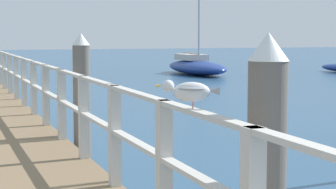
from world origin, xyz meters
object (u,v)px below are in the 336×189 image
(seagull_foreground, at_px, (190,91))
(boat_0, at_px, (196,66))
(dock_piling_far, at_px, (82,95))
(dock_piling_near, at_px, (266,177))

(seagull_foreground, distance_m, boat_0, 26.18)
(dock_piling_far, bearing_deg, dock_piling_near, -90.00)
(dock_piling_near, distance_m, seagull_foreground, 0.85)
(seagull_foreground, bearing_deg, boat_0, -0.17)
(boat_0, bearing_deg, dock_piling_far, 62.16)
(dock_piling_near, relative_size, boat_0, 0.27)
(dock_piling_near, distance_m, boat_0, 26.45)
(dock_piling_far, distance_m, boat_0, 20.91)
(dock_piling_near, bearing_deg, boat_0, 68.10)
(dock_piling_far, xyz_separation_m, seagull_foreground, (-0.39, -5.63, 0.59))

